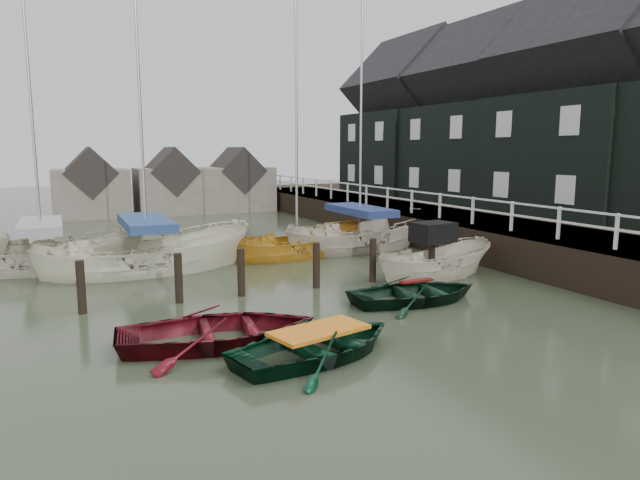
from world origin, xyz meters
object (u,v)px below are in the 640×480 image
rowboat_red (220,344)px  sailboat_c (297,255)px  rowboat_dkgreen (416,302)px  sailboat_d (360,247)px  motorboat (435,275)px  rowboat_green (319,356)px  sailboat_b (148,269)px  sailboat_a (44,269)px

rowboat_red → sailboat_c: bearing=-25.1°
rowboat_dkgreen → sailboat_c: 7.86m
rowboat_dkgreen → sailboat_c: size_ratio=0.34×
rowboat_red → sailboat_d: bearing=-36.0°
motorboat → sailboat_c: 6.22m
rowboat_green → rowboat_dkgreen: size_ratio=1.01×
sailboat_b → sailboat_c: size_ratio=1.12×
rowboat_dkgreen → sailboat_b: sailboat_b is taller
rowboat_green → sailboat_b: bearing=-2.6°
sailboat_c → rowboat_green: bearing=152.7°
rowboat_green → rowboat_dkgreen: 5.08m
rowboat_green → sailboat_a: size_ratio=0.32×
rowboat_green → sailboat_b: 10.33m
rowboat_dkgreen → sailboat_a: (-9.58, 9.01, 0.06)m
rowboat_dkgreen → sailboat_d: bearing=-14.9°
sailboat_d → motorboat: bearing=167.3°
rowboat_red → sailboat_a: (-3.65, 10.16, 0.06)m
rowboat_dkgreen → rowboat_red: bearing=104.3°
sailboat_d → rowboat_dkgreen: bearing=153.3°
rowboat_dkgreen → sailboat_c: (-0.36, 7.86, 0.02)m
rowboat_red → rowboat_green: bearing=-127.4°
rowboat_red → sailboat_d: (8.64, 9.41, 0.06)m
sailboat_c → sailboat_d: (3.08, 0.40, 0.05)m
motorboat → rowboat_dkgreen: bearing=128.6°
rowboat_green → motorboat: (6.53, 4.98, 0.09)m
sailboat_c → sailboat_a: bearing=75.7°
rowboat_dkgreen → sailboat_b: bearing=43.5°
sailboat_a → sailboat_d: sailboat_d is taller
rowboat_dkgreen → motorboat: 3.17m
rowboat_green → sailboat_c: sailboat_c is taller
rowboat_green → rowboat_dkgreen: rowboat_green is taller
rowboat_dkgreen → rowboat_green: bearing=126.2°
rowboat_red → sailboat_a: 10.80m
motorboat → sailboat_d: 6.05m
sailboat_d → sailboat_b: bearing=87.1°
sailboat_a → sailboat_b: bearing=-105.1°
motorboat → sailboat_b: bearing=53.0°
rowboat_green → sailboat_d: size_ratio=0.29×
rowboat_dkgreen → sailboat_c: bearing=5.9°
rowboat_dkgreen → sailboat_b: (-6.24, 7.38, 0.06)m
rowboat_green → sailboat_c: bearing=-33.8°
motorboat → sailboat_d: size_ratio=0.36×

